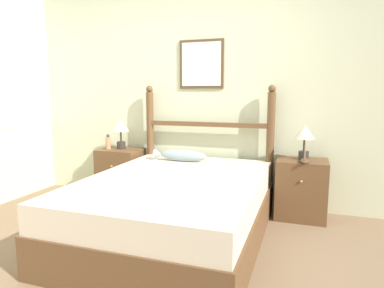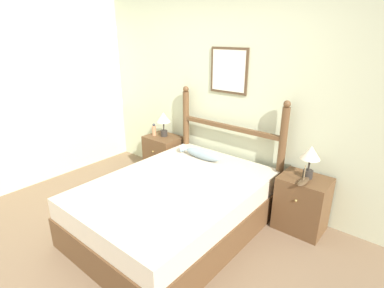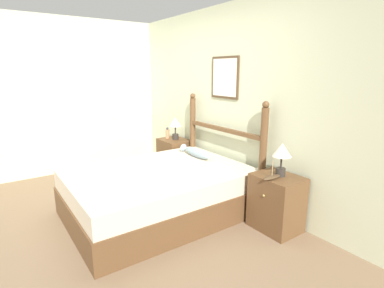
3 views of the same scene
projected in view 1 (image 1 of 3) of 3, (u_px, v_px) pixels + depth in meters
ground_plane at (126, 265)px, 2.59m from camera, size 16.00×16.00×0.00m
wall_back at (196, 94)px, 4.02m from camera, size 6.40×0.08×2.55m
bed at (175, 208)px, 3.06m from camera, size 1.51×2.08×0.55m
headboard at (207, 142)px, 3.93m from camera, size 1.51×0.09×1.38m
nightstand_left at (121, 174)px, 4.20m from camera, size 0.50×0.42×0.61m
nightstand_right at (301, 189)px, 3.53m from camera, size 0.50×0.42×0.61m
table_lamp_left at (121, 128)px, 4.15m from camera, size 0.20×0.20×0.36m
table_lamp_right at (305, 135)px, 3.47m from camera, size 0.20×0.20×0.36m
bottle at (108, 142)px, 4.15m from camera, size 0.06×0.06×0.18m
model_boat at (305, 160)px, 3.36m from camera, size 0.08×0.24×0.20m
fish_pillow at (180, 155)px, 3.73m from camera, size 0.60×0.12×0.13m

